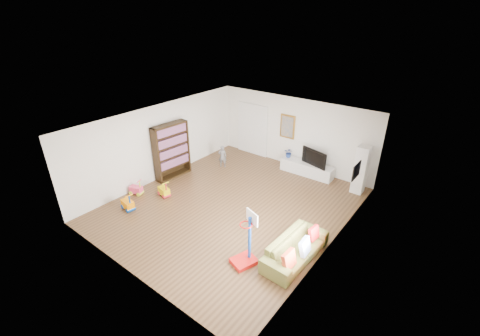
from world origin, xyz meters
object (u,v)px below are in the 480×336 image
Objects in this scene: media_console at (307,169)px; bookshelf at (172,151)px; sofa at (296,248)px; basketball_hoop at (244,240)px.

bookshelf is (-3.85, -3.14, 0.78)m from media_console.
sofa is (5.73, -1.15, -0.71)m from bookshelf.
media_console is at bearing 25.94° from sofa.
basketball_hoop is (-0.90, -0.92, 0.42)m from sofa.
bookshelf reaches higher than media_console.
basketball_hoop is (4.83, -2.07, -0.30)m from bookshelf.
media_console is 5.32m from basketball_hoop.
sofa is 1.35m from basketball_hoop.
sofa is at bearing 64.22° from basketball_hoop.
sofa is at bearing -67.55° from media_console.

